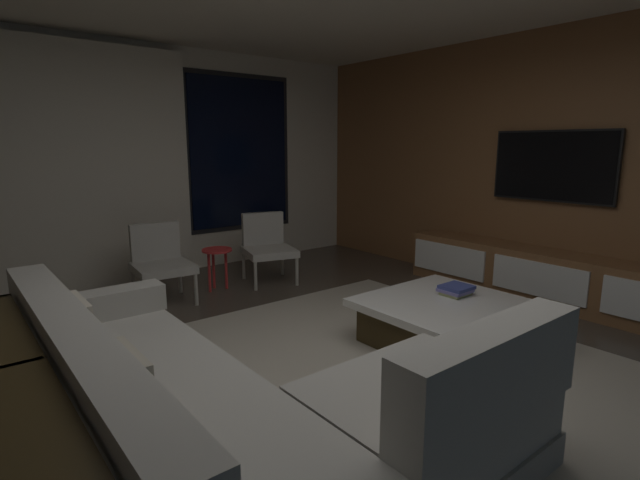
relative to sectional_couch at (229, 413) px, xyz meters
The scene contains 12 objects.
floor 0.98m from the sectional_couch, 10.07° to the left, with size 9.20×9.20×0.00m, color #473D33.
back_wall_with_window 4.02m from the sectional_couch, 77.18° to the left, with size 6.60×0.30×2.70m.
media_wall 4.12m from the sectional_couch, ahead, with size 0.12×7.80×2.70m.
area_rug 1.30m from the sectional_couch, ahead, with size 3.20×3.80×0.01m, color #ADA391.
sectional_couch is the anchor object (origin of this frame).
coffee_table 2.05m from the sectional_couch, ahead, with size 1.16×1.16×0.36m.
book_stack_on_coffee_table 2.26m from the sectional_couch, ahead, with size 0.24×0.22×0.08m.
accent_chair_near_window 3.35m from the sectional_couch, 54.25° to the left, with size 0.67×0.68×0.78m.
accent_chair_by_curtain 2.84m from the sectional_couch, 75.46° to the left, with size 0.59×0.61×0.78m.
side_stool 3.03m from the sectional_couch, 64.15° to the left, with size 0.32×0.32×0.46m.
media_console 3.70m from the sectional_couch, ahead, with size 0.46×3.10×0.52m.
mounted_tv 4.04m from the sectional_couch, ahead, with size 0.05×1.22×0.71m.
Camera 1 is at (-1.90, -2.09, 1.56)m, focal length 27.08 mm.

